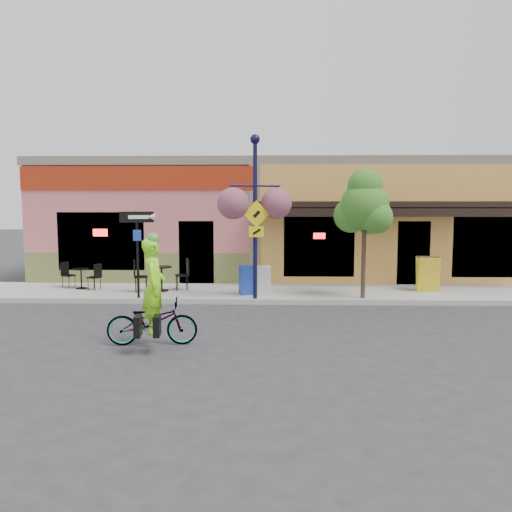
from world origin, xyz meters
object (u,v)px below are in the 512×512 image
(bicycle, at_px, (152,322))
(newspaper_box_grey, at_px, (264,280))
(building, at_px, (281,219))
(street_tree, at_px, (364,233))
(newspaper_box_blue, at_px, (246,280))
(cyclist_rider, at_px, (154,298))
(one_way_sign, at_px, (138,255))
(lamp_post, at_px, (255,217))

(bicycle, bearing_deg, newspaper_box_grey, -29.55)
(building, bearing_deg, street_tree, -71.46)
(bicycle, bearing_deg, street_tree, -53.96)
(bicycle, bearing_deg, building, -19.96)
(bicycle, xyz_separation_m, newspaper_box_blue, (1.68, 5.00, 0.12))
(bicycle, height_order, cyclist_rider, cyclist_rider)
(cyclist_rider, bearing_deg, street_tree, -53.68)
(newspaper_box_blue, height_order, street_tree, street_tree)
(bicycle, bearing_deg, one_way_sign, 12.64)
(one_way_sign, bearing_deg, street_tree, -11.76)
(building, bearing_deg, newspaper_box_grey, -95.97)
(cyclist_rider, bearing_deg, one_way_sign, 13.23)
(bicycle, relative_size, newspaper_box_grey, 2.12)
(lamp_post, bearing_deg, cyclist_rider, -133.51)
(lamp_post, relative_size, street_tree, 1.24)
(one_way_sign, bearing_deg, cyclist_rider, -84.53)
(one_way_sign, bearing_deg, bicycle, -85.13)
(building, relative_size, street_tree, 4.83)
(cyclist_rider, height_order, newspaper_box_grey, cyclist_rider)
(cyclist_rider, height_order, one_way_sign, one_way_sign)
(newspaper_box_blue, bearing_deg, building, 63.22)
(newspaper_box_grey, bearing_deg, one_way_sign, -171.92)
(building, xyz_separation_m, one_way_sign, (-4.29, -6.85, -0.85))
(newspaper_box_blue, bearing_deg, bicycle, -124.49)
(lamp_post, bearing_deg, newspaper_box_blue, 93.62)
(cyclist_rider, distance_m, street_tree, 6.86)
(one_way_sign, relative_size, street_tree, 0.66)
(newspaper_box_blue, bearing_deg, lamp_post, -82.57)
(lamp_post, xyz_separation_m, one_way_sign, (-3.39, 0.00, -1.09))
(one_way_sign, xyz_separation_m, newspaper_box_grey, (3.64, 0.63, -0.82))
(one_way_sign, height_order, newspaper_box_blue, one_way_sign)
(bicycle, xyz_separation_m, lamp_post, (1.96, 4.35, 2.01))
(building, distance_m, lamp_post, 6.91)
(bicycle, bearing_deg, newspaper_box_blue, -24.16)
(one_way_sign, bearing_deg, newspaper_box_blue, -1.49)
(lamp_post, distance_m, one_way_sign, 3.56)
(building, distance_m, newspaper_box_blue, 6.52)
(bicycle, bearing_deg, cyclist_rider, -95.64)
(building, bearing_deg, newspaper_box_blue, -100.80)
(building, relative_size, newspaper_box_blue, 20.49)
(cyclist_rider, bearing_deg, bicycle, 84.36)
(lamp_post, distance_m, newspaper_box_blue, 2.02)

